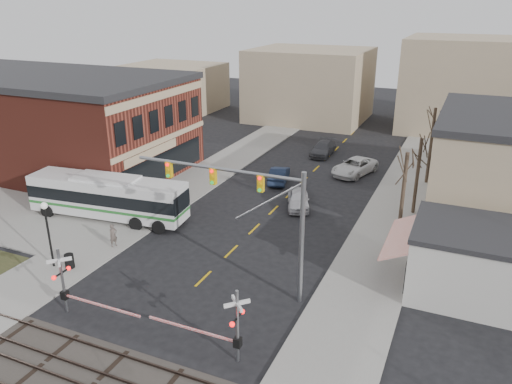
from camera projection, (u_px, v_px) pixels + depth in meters
ground at (187, 295)px, 29.90m from camera, size 160.00×160.00×0.00m
sidewalk_west at (209, 173)px, 50.51m from camera, size 5.00×60.00×0.12m
sidewalk_east at (400, 202)px, 43.39m from camera, size 5.00×60.00×0.12m
ballast_strip at (97, 382)px, 23.06m from camera, size 160.00×5.00×0.06m
rail_tracks at (97, 380)px, 23.03m from camera, size 160.00×3.91×0.14m
brick_building at (41, 120)px, 51.93m from camera, size 30.40×15.40×9.60m
awning_shop at (483, 263)px, 29.11m from camera, size 9.74×6.20×4.30m
tree_east_a at (402, 199)px, 34.94m from camera, size 0.28×0.28×6.75m
tree_east_b at (417, 176)px, 40.03m from camera, size 0.28×0.28×6.30m
tree_east_c at (431, 146)px, 46.62m from camera, size 0.28×0.28×7.20m
transit_bus at (108, 196)px, 39.71m from camera, size 13.25×4.23×3.35m
traffic_signal_mast at (254, 202)px, 28.32m from camera, size 10.70×0.30×8.00m
rr_crossing_west at (69, 283)px, 27.44m from camera, size 5.60×1.36×4.00m
rr_crossing_east at (229, 325)px, 23.91m from camera, size 5.60×1.36×4.00m
street_lamp at (47, 222)px, 31.74m from camera, size 0.44×0.44×4.53m
trash_bin at (69, 261)px, 32.53m from camera, size 0.60×0.60×0.96m
car_a at (298, 199)px, 42.17m from camera, size 3.21×4.75×1.50m
car_b at (279, 175)px, 48.02m from camera, size 2.54×4.75×1.49m
car_c at (354, 167)px, 50.15m from camera, size 4.22×6.28×1.60m
car_d at (323, 149)px, 56.42m from camera, size 2.20×5.15×1.48m
pedestrian_near at (113, 235)px, 35.21m from camera, size 0.55×0.70×1.70m
pedestrian_far at (135, 203)px, 40.72m from camera, size 1.08×1.02×1.77m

